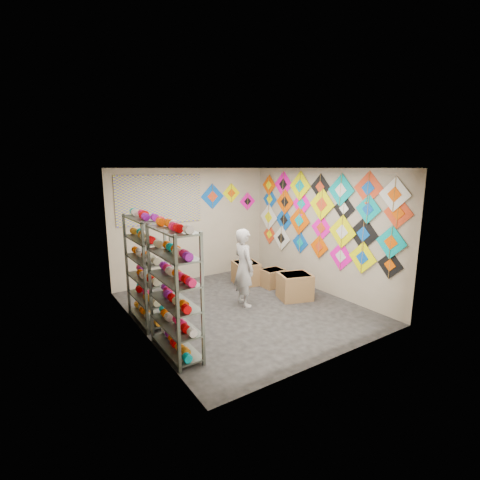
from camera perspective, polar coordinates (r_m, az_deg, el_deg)
ground at (r=6.98m, az=0.67°, el=-11.02°), size 4.50×4.50×0.00m
room_walls at (r=6.52m, az=0.71°, el=2.42°), size 4.50×4.50×4.50m
shelf_rack_front at (r=5.15m, az=-10.69°, el=-8.35°), size 0.40×1.10×1.90m
shelf_rack_back at (r=6.32m, az=-15.25°, el=-4.78°), size 0.40×1.10×1.90m
string_spools at (r=5.70m, az=-13.26°, el=-5.48°), size 0.12×2.36×0.12m
kite_wall_display at (r=7.78m, az=12.92°, el=3.85°), size 0.06×4.26×2.07m
back_wall_kites at (r=8.88m, az=-2.11°, el=7.09°), size 1.61×0.02×0.73m
poster at (r=8.10m, az=-12.98°, el=6.48°), size 2.00×0.01×1.10m
shopkeeper at (r=6.86m, az=0.63°, el=-4.53°), size 0.63×0.47×1.56m
carton_a at (r=7.43m, az=8.97°, el=-7.52°), size 0.78×0.71×0.54m
carton_b at (r=8.12m, az=5.41°, el=-6.21°), size 0.51×0.42×0.41m
carton_c at (r=8.26m, az=0.99°, el=-5.44°), size 0.66×0.70×0.52m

